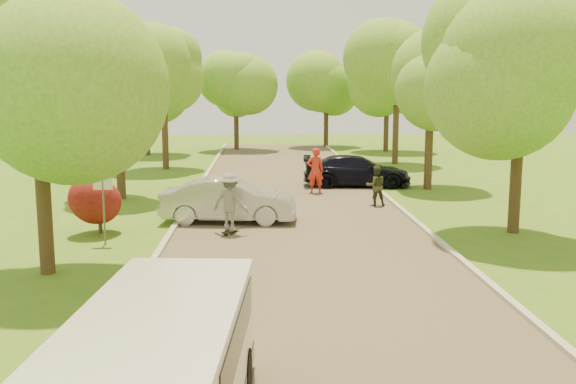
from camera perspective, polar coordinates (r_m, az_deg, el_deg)
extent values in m
plane|color=#396F1A|center=(15.33, 2.23, -7.98)|extent=(100.00, 100.00, 0.00)
cube|color=#4C4438|center=(23.08, 0.59, -2.13)|extent=(8.00, 60.00, 0.01)
cube|color=#B2AD9E|center=(23.21, -9.45, -2.05)|extent=(0.18, 60.00, 0.12)
cube|color=#B2AD9E|center=(23.63, 10.45, -1.88)|extent=(0.18, 60.00, 0.12)
cylinder|color=#59595E|center=(19.47, -16.05, -1.61)|extent=(0.06, 0.06, 2.00)
cube|color=white|center=(19.33, -16.16, 1.01)|extent=(0.55, 0.04, 0.55)
cylinder|color=#382619|center=(21.14, -16.35, -2.59)|extent=(0.12, 0.12, 0.70)
sphere|color=#590F0F|center=(21.01, -16.44, -0.59)|extent=(1.70, 1.70, 1.70)
cylinder|color=#382619|center=(16.69, -20.88, -0.81)|extent=(0.36, 0.36, 3.60)
sphere|color=#4F8A25|center=(16.48, -21.52, 10.15)|extent=(4.60, 4.60, 4.60)
sphere|color=#4F8A25|center=(16.30, -19.31, 12.72)|extent=(3.45, 3.45, 3.45)
cylinder|color=#382619|center=(27.38, -14.68, 2.67)|extent=(0.36, 0.36, 3.15)
sphere|color=#4F8A25|center=(27.22, -14.92, 8.61)|extent=(4.20, 4.20, 4.20)
sphere|color=#4F8A25|center=(27.10, -13.66, 9.99)|extent=(3.15, 3.15, 3.15)
cylinder|color=#382619|center=(37.08, -10.87, 4.94)|extent=(0.36, 0.36, 3.83)
sphere|color=#4F8A25|center=(37.00, -11.03, 10.13)|extent=(4.80, 4.80, 4.80)
sphere|color=#4F8A25|center=(36.93, -9.94, 11.28)|extent=(3.60, 3.60, 3.60)
cylinder|color=#382619|center=(21.34, 19.62, 1.61)|extent=(0.36, 0.36, 3.83)
sphere|color=#4F8A25|center=(21.20, 20.12, 10.79)|extent=(5.00, 5.00, 5.00)
sphere|color=#4F8A25|center=(21.54, 22.12, 12.64)|extent=(3.75, 3.75, 3.75)
cylinder|color=#382619|center=(29.74, 12.39, 3.47)|extent=(0.36, 0.36, 3.38)
sphere|color=#4F8A25|center=(29.60, 12.59, 9.27)|extent=(4.40, 4.40, 4.40)
sphere|color=#4F8A25|center=(29.79, 13.88, 10.49)|extent=(3.30, 3.30, 3.30)
cylinder|color=#382619|center=(39.55, 9.55, 5.39)|extent=(0.36, 0.36, 4.05)
sphere|color=#4F8A25|center=(39.49, 9.69, 10.59)|extent=(5.20, 5.20, 5.20)
sphere|color=#4F8A25|center=(39.69, 10.84, 11.68)|extent=(3.90, 3.90, 3.90)
cylinder|color=#382619|center=(45.35, -12.43, 5.48)|extent=(0.36, 0.36, 3.60)
sphere|color=#4F8A25|center=(45.28, -12.57, 9.65)|extent=(5.00, 5.00, 5.00)
sphere|color=#4F8A25|center=(45.17, -11.65, 10.64)|extent=(3.75, 3.75, 3.75)
cylinder|color=#382619|center=(47.58, 8.72, 5.88)|extent=(0.36, 0.36, 3.83)
sphere|color=#4F8A25|center=(47.52, 8.82, 10.00)|extent=(5.00, 5.00, 5.00)
sphere|color=#4F8A25|center=(47.69, 9.75, 10.87)|extent=(3.75, 3.75, 3.75)
cylinder|color=#382619|center=(48.72, -4.61, 5.77)|extent=(0.36, 0.36, 3.38)
sphere|color=#4F8A25|center=(48.64, -4.66, 9.45)|extent=(4.80, 4.80, 4.80)
sphere|color=#4F8A25|center=(48.62, -3.81, 10.31)|extent=(3.60, 3.60, 3.60)
cylinder|color=#382619|center=(50.94, 3.40, 6.05)|extent=(0.36, 0.36, 3.60)
sphere|color=#4F8A25|center=(50.88, 3.44, 9.77)|extent=(5.00, 5.00, 5.00)
sphere|color=#4F8A25|center=(50.97, 4.30, 10.60)|extent=(3.75, 3.75, 3.75)
cube|color=white|center=(8.39, -11.40, -15.65)|extent=(2.28, 4.99, 1.67)
cube|color=black|center=(8.46, -11.09, -12.45)|extent=(2.21, 3.58, 0.56)
cylinder|color=black|center=(10.30, -14.00, -15.04)|extent=(0.29, 0.68, 0.67)
cylinder|color=black|center=(9.99, -4.10, -15.57)|extent=(0.29, 0.68, 0.67)
imported|color=#AFB0B4|center=(21.97, -5.27, -0.75)|extent=(4.70, 1.97, 1.51)
imported|color=black|center=(30.21, 6.14, 1.88)|extent=(5.16, 2.44, 1.46)
cube|color=black|center=(20.30, -5.12, -3.43)|extent=(0.58, 0.96, 0.02)
cylinder|color=#BFCC4C|center=(20.58, -4.54, -3.42)|extent=(0.06, 0.08, 0.07)
cylinder|color=#BFCC4C|center=(20.64, -4.96, -3.39)|extent=(0.06, 0.08, 0.07)
cylinder|color=#BFCC4C|center=(19.99, -5.29, -3.81)|extent=(0.06, 0.08, 0.07)
cylinder|color=#BFCC4C|center=(20.06, -5.72, -3.77)|extent=(0.06, 0.08, 0.07)
imported|color=slate|center=(20.13, -5.16, -0.88)|extent=(1.34, 1.05, 1.81)
imported|color=red|center=(28.00, 2.45, 1.91)|extent=(0.74, 0.50, 2.00)
imported|color=#323520|center=(25.15, 7.81, 0.55)|extent=(0.82, 0.66, 1.59)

